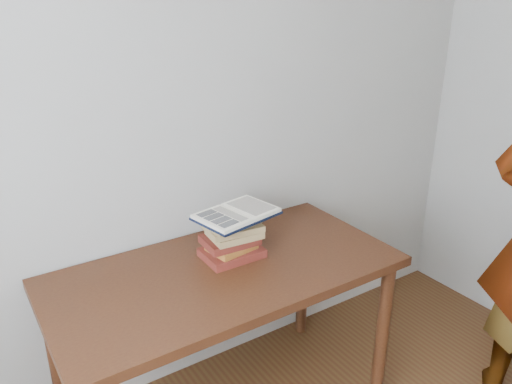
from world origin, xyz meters
TOP-DOWN VIEW (x-y plane):
  - desk at (0.02, 1.38)m, footprint 1.41×0.70m
  - book_stack at (0.09, 1.45)m, footprint 0.25×0.19m
  - open_book at (0.12, 1.44)m, footprint 0.36×0.28m

SIDE VIEW (x-z plane):
  - desk at x=0.02m, z-range 0.28..1.03m
  - book_stack at x=0.09m, z-range 0.75..0.93m
  - open_book at x=0.12m, z-range 0.93..0.96m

